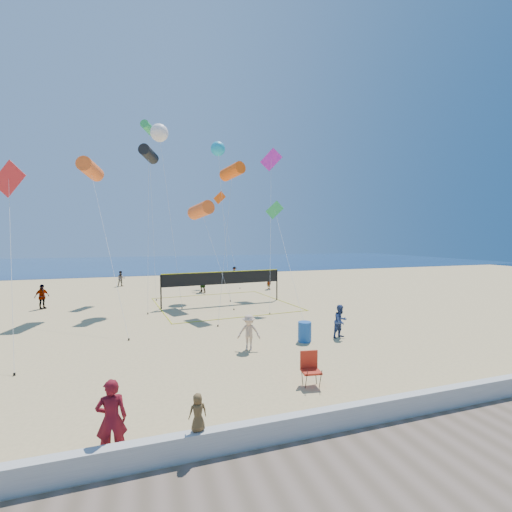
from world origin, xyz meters
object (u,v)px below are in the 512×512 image
object	(u,v)px
trash_barrel	(305,332)
camp_chair	(310,366)
volleyball_net	(223,282)
woman	(111,419)

from	to	relation	value
trash_barrel	camp_chair	bearing A→B (deg)	-114.25
trash_barrel	volleyball_net	xyz separation A→B (m)	(-1.68, 10.49, 1.25)
volleyball_net	woman	bearing A→B (deg)	-116.18
camp_chair	woman	bearing A→B (deg)	-152.22
trash_barrel	volleyball_net	bearing A→B (deg)	99.11
woman	camp_chair	distance (m)	6.49
woman	trash_barrel	world-z (taller)	woman
camp_chair	volleyball_net	size ratio (longest dim) A/B	0.12
camp_chair	volleyball_net	world-z (taller)	volleyball_net
volleyball_net	camp_chair	bearing A→B (deg)	-96.82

